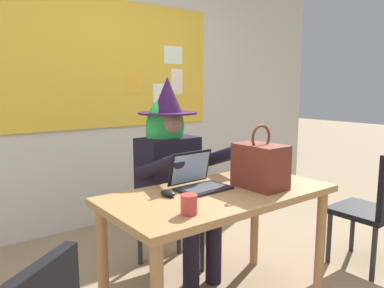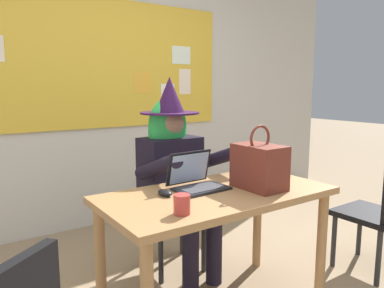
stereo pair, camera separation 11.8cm
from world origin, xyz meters
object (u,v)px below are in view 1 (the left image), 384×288
at_px(chair_at_desk, 165,199).
at_px(handbag, 260,165).
at_px(person_costumed, 173,165).
at_px(chair_extra_corner, 376,204).
at_px(computer_mouse, 168,193).
at_px(coffee_mug, 189,204).
at_px(laptop, 198,180).
at_px(desk_main, 220,208).

height_order(chair_at_desk, handbag, handbag).
distance_m(person_costumed, chair_extra_corner, 1.49).
xyz_separation_m(computer_mouse, coffee_mug, (-0.08, -0.30, 0.03)).
bearing_deg(handbag, chair_at_desk, 102.06).
height_order(computer_mouse, coffee_mug, coffee_mug).
bearing_deg(chair_at_desk, coffee_mug, -21.20).
bearing_deg(chair_extra_corner, laptop, 71.23).
distance_m(computer_mouse, handbag, 0.58).
height_order(laptop, coffee_mug, laptop).
relative_size(desk_main, computer_mouse, 12.85).
bearing_deg(chair_extra_corner, computer_mouse, 74.88).
distance_m(desk_main, handbag, 0.35).
bearing_deg(computer_mouse, desk_main, -24.96).
xyz_separation_m(handbag, coffee_mug, (-0.62, -0.12, -0.09)).
bearing_deg(coffee_mug, chair_at_desk, 63.41).
relative_size(person_costumed, coffee_mug, 14.80).
bearing_deg(laptop, chair_extra_corner, -20.87).
bearing_deg(handbag, coffee_mug, -168.97).
xyz_separation_m(person_costumed, coffee_mug, (-0.45, -0.78, -0.00)).
relative_size(coffee_mug, chair_extra_corner, 0.11).
distance_m(chair_at_desk, computer_mouse, 0.75).
distance_m(coffee_mug, chair_extra_corner, 1.65).
bearing_deg(person_costumed, chair_at_desk, 175.15).
height_order(person_costumed, handbag, person_costumed).
xyz_separation_m(laptop, chair_extra_corner, (1.30, -0.43, -0.29)).
bearing_deg(person_costumed, chair_extra_corner, 50.45).
bearing_deg(handbag, chair_extra_corner, -12.41).
distance_m(laptop, chair_extra_corner, 1.40).
height_order(laptop, handbag, handbag).
relative_size(desk_main, person_costumed, 0.95).
relative_size(desk_main, chair_extra_corner, 1.50).
xyz_separation_m(handbag, chair_extra_corner, (1.00, -0.22, -0.38)).
bearing_deg(desk_main, coffee_mug, -151.50).
height_order(chair_at_desk, person_costumed, person_costumed).
xyz_separation_m(desk_main, computer_mouse, (-0.29, 0.10, 0.12)).
relative_size(laptop, coffee_mug, 3.31).
bearing_deg(chair_at_desk, computer_mouse, -26.18).
relative_size(computer_mouse, handbag, 0.28).
bearing_deg(handbag, person_costumed, 104.60).
xyz_separation_m(chair_at_desk, computer_mouse, (-0.37, -0.60, 0.25)).
height_order(chair_at_desk, computer_mouse, chair_at_desk).
distance_m(person_costumed, computer_mouse, 0.60).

